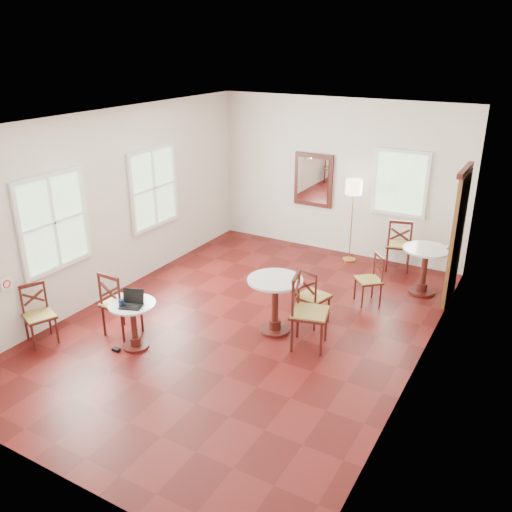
{
  "coord_description": "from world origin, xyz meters",
  "views": [
    {
      "loc": [
        3.63,
        -6.07,
        3.98
      ],
      "look_at": [
        0.0,
        0.3,
        1.0
      ],
      "focal_mm": 37.59,
      "sensor_mm": 36.0,
      "label": 1
    }
  ],
  "objects_px": {
    "chair_near_b": "(39,315)",
    "laptop": "(132,302)",
    "chair_near_a": "(120,303)",
    "navy_mug": "(121,303)",
    "cafe_table_near": "(133,320)",
    "floor_lamp": "(354,193)",
    "mouse": "(129,306)",
    "cafe_table_back": "(425,266)",
    "chair_mid_b": "(308,312)",
    "water_glass": "(135,299)",
    "power_adapter": "(116,350)",
    "chair_mid_a": "(312,296)",
    "cafe_table_mid": "(275,299)",
    "chair_back_a": "(399,244)",
    "chair_back_b": "(370,279)"
  },
  "relations": [
    {
      "from": "cafe_table_mid",
      "to": "chair_mid_a",
      "type": "relative_size",
      "value": 0.93
    },
    {
      "from": "cafe_table_back",
      "to": "floor_lamp",
      "type": "height_order",
      "value": "floor_lamp"
    },
    {
      "from": "chair_near_a",
      "to": "mouse",
      "type": "height_order",
      "value": "chair_near_a"
    },
    {
      "from": "mouse",
      "to": "water_glass",
      "type": "distance_m",
      "value": 0.14
    },
    {
      "from": "floor_lamp",
      "to": "water_glass",
      "type": "bearing_deg",
      "value": -107.89
    },
    {
      "from": "chair_near_b",
      "to": "chair_back_a",
      "type": "xyz_separation_m",
      "value": [
        3.63,
        5.01,
        0.07
      ]
    },
    {
      "from": "cafe_table_near",
      "to": "chair_near_a",
      "type": "distance_m",
      "value": 0.45
    },
    {
      "from": "chair_mid_b",
      "to": "mouse",
      "type": "distance_m",
      "value": 2.4
    },
    {
      "from": "cafe_table_near",
      "to": "power_adapter",
      "type": "bearing_deg",
      "value": -127.15
    },
    {
      "from": "chair_near_b",
      "to": "mouse",
      "type": "distance_m",
      "value": 1.39
    },
    {
      "from": "cafe_table_back",
      "to": "chair_mid_a",
      "type": "height_order",
      "value": "chair_mid_a"
    },
    {
      "from": "cafe_table_mid",
      "to": "chair_mid_b",
      "type": "relative_size",
      "value": 0.78
    },
    {
      "from": "cafe_table_back",
      "to": "chair_mid_a",
      "type": "relative_size",
      "value": 0.89
    },
    {
      "from": "water_glass",
      "to": "power_adapter",
      "type": "bearing_deg",
      "value": -126.62
    },
    {
      "from": "cafe_table_near",
      "to": "floor_lamp",
      "type": "height_order",
      "value": "floor_lamp"
    },
    {
      "from": "chair_near_a",
      "to": "chair_mid_b",
      "type": "bearing_deg",
      "value": -154.85
    },
    {
      "from": "laptop",
      "to": "water_glass",
      "type": "height_order",
      "value": "laptop"
    },
    {
      "from": "chair_mid_b",
      "to": "floor_lamp",
      "type": "xyz_separation_m",
      "value": [
        -0.59,
        3.26,
        0.82
      ]
    },
    {
      "from": "chair_mid_a",
      "to": "water_glass",
      "type": "xyz_separation_m",
      "value": [
        -1.81,
        -1.79,
        0.28
      ]
    },
    {
      "from": "laptop",
      "to": "chair_near_a",
      "type": "bearing_deg",
      "value": 134.44
    },
    {
      "from": "mouse",
      "to": "chair_near_b",
      "type": "bearing_deg",
      "value": -155.74
    },
    {
      "from": "mouse",
      "to": "cafe_table_back",
      "type": "bearing_deg",
      "value": 56.86
    },
    {
      "from": "navy_mug",
      "to": "laptop",
      "type": "bearing_deg",
      "value": 39.49
    },
    {
      "from": "chair_back_a",
      "to": "mouse",
      "type": "distance_m",
      "value": 5.13
    },
    {
      "from": "chair_back_b",
      "to": "power_adapter",
      "type": "bearing_deg",
      "value": -81.19
    },
    {
      "from": "chair_mid_b",
      "to": "power_adapter",
      "type": "distance_m",
      "value": 2.68
    },
    {
      "from": "cafe_table_near",
      "to": "navy_mug",
      "type": "bearing_deg",
      "value": -118.12
    },
    {
      "from": "chair_mid_a",
      "to": "chair_back_b",
      "type": "xyz_separation_m",
      "value": [
        0.52,
        1.09,
        -0.04
      ]
    },
    {
      "from": "laptop",
      "to": "water_glass",
      "type": "distance_m",
      "value": 0.08
    },
    {
      "from": "chair_near_b",
      "to": "laptop",
      "type": "xyz_separation_m",
      "value": [
        1.29,
        0.5,
        0.3
      ]
    },
    {
      "from": "floor_lamp",
      "to": "cafe_table_mid",
      "type": "bearing_deg",
      "value": -89.75
    },
    {
      "from": "cafe_table_mid",
      "to": "mouse",
      "type": "height_order",
      "value": "cafe_table_mid"
    },
    {
      "from": "chair_near_b",
      "to": "power_adapter",
      "type": "bearing_deg",
      "value": -50.19
    },
    {
      "from": "chair_mid_b",
      "to": "cafe_table_near",
      "type": "bearing_deg",
      "value": 106.32
    },
    {
      "from": "chair_near_b",
      "to": "laptop",
      "type": "height_order",
      "value": "laptop"
    },
    {
      "from": "chair_mid_a",
      "to": "navy_mug",
      "type": "bearing_deg",
      "value": 59.92
    },
    {
      "from": "chair_back_b",
      "to": "navy_mug",
      "type": "xyz_separation_m",
      "value": [
        -2.43,
        -3.04,
        0.31
      ]
    },
    {
      "from": "cafe_table_near",
      "to": "power_adapter",
      "type": "distance_m",
      "value": 0.48
    },
    {
      "from": "cafe_table_back",
      "to": "chair_back_b",
      "type": "relative_size",
      "value": 0.98
    },
    {
      "from": "navy_mug",
      "to": "cafe_table_mid",
      "type": "bearing_deg",
      "value": 43.77
    },
    {
      "from": "cafe_table_back",
      "to": "chair_mid_b",
      "type": "distance_m",
      "value": 2.69
    },
    {
      "from": "chair_near_b",
      "to": "laptop",
      "type": "bearing_deg",
      "value": -45.35
    },
    {
      "from": "cafe_table_near",
      "to": "power_adapter",
      "type": "height_order",
      "value": "cafe_table_near"
    },
    {
      "from": "water_glass",
      "to": "power_adapter",
      "type": "relative_size",
      "value": 1.0
    },
    {
      "from": "cafe_table_mid",
      "to": "chair_near_b",
      "type": "relative_size",
      "value": 0.98
    },
    {
      "from": "power_adapter",
      "to": "chair_back_a",
      "type": "bearing_deg",
      "value": 61.49
    },
    {
      "from": "chair_back_b",
      "to": "navy_mug",
      "type": "distance_m",
      "value": 3.9
    },
    {
      "from": "chair_near_a",
      "to": "navy_mug",
      "type": "xyz_separation_m",
      "value": [
        0.34,
        -0.3,
        0.22
      ]
    },
    {
      "from": "cafe_table_back",
      "to": "laptop",
      "type": "bearing_deg",
      "value": -128.55
    },
    {
      "from": "chair_back_b",
      "to": "power_adapter",
      "type": "distance_m",
      "value": 4.04
    }
  ]
}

